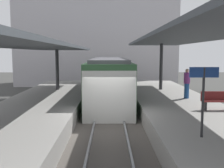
{
  "coord_description": "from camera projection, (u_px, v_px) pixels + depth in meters",
  "views": [
    {
      "loc": [
        0.02,
        -11.57,
        3.62
      ],
      "look_at": [
        0.17,
        3.88,
        1.84
      ],
      "focal_mm": 42.32,
      "sensor_mm": 36.0,
      "label": 1
    }
  ],
  "objects": [
    {
      "name": "rail_near_side",
      "position": [
        93.0,
        128.0,
        11.87
      ],
      "size": [
        0.08,
        28.0,
        0.14
      ],
      "primitive_type": "cube",
      "color": "slate",
      "rests_on": "track_ballast"
    },
    {
      "name": "platform_sign",
      "position": [
        203.0,
        86.0,
        8.14
      ],
      "size": [
        0.9,
        0.08,
        2.21
      ],
      "color": "#262628",
      "rests_on": "platform_right"
    },
    {
      "name": "track_ballast",
      "position": [
        109.0,
        132.0,
        11.9
      ],
      "size": [
        3.2,
        28.0,
        0.2
      ],
      "primitive_type": "cube",
      "color": "#4C4742",
      "rests_on": "ground_plane"
    },
    {
      "name": "ground_plane",
      "position": [
        109.0,
        134.0,
        11.91
      ],
      "size": [
        80.0,
        80.0,
        0.0
      ],
      "primitive_type": "plane",
      "color": "#383835"
    },
    {
      "name": "platform_bench",
      "position": [
        216.0,
        100.0,
        12.32
      ],
      "size": [
        1.4,
        0.41,
        0.86
      ],
      "color": "black",
      "rests_on": "platform_right"
    },
    {
      "name": "passenger_mid_platform",
      "position": [
        187.0,
        83.0,
        15.49
      ],
      "size": [
        0.36,
        0.36,
        1.74
      ],
      "color": "navy",
      "rests_on": "platform_right"
    },
    {
      "name": "platform_left",
      "position": [
        24.0,
        124.0,
        11.82
      ],
      "size": [
        4.4,
        28.0,
        1.0
      ],
      "primitive_type": "cube",
      "color": "gray",
      "rests_on": "ground_plane"
    },
    {
      "name": "rail_far_side",
      "position": [
        125.0,
        128.0,
        11.89
      ],
      "size": [
        0.08,
        28.0,
        0.14
      ],
      "primitive_type": "cube",
      "color": "slate",
      "rests_on": "track_ballast"
    },
    {
      "name": "platform_right",
      "position": [
        193.0,
        123.0,
        11.89
      ],
      "size": [
        4.4,
        28.0,
        1.0
      ],
      "primitive_type": "cube",
      "color": "gray",
      "rests_on": "ground_plane"
    },
    {
      "name": "canopy_left",
      "position": [
        31.0,
        47.0,
        12.81
      ],
      "size": [
        4.18,
        21.0,
        3.08
      ],
      "color": "#333335",
      "rests_on": "platform_left"
    },
    {
      "name": "station_building_backdrop",
      "position": [
        97.0,
        38.0,
        31.14
      ],
      "size": [
        18.0,
        6.0,
        11.0
      ],
      "primitive_type": "cube",
      "color": "#B7B2B7",
      "rests_on": "ground_plane"
    },
    {
      "name": "commuter_train",
      "position": [
        109.0,
        81.0,
        18.46
      ],
      "size": [
        2.78,
        11.44,
        3.1
      ],
      "color": "#2D5633",
      "rests_on": "track_ballast"
    },
    {
      "name": "canopy_right",
      "position": [
        187.0,
        38.0,
        12.84
      ],
      "size": [
        4.18,
        21.0,
        3.51
      ],
      "color": "#333335",
      "rests_on": "platform_right"
    }
  ]
}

